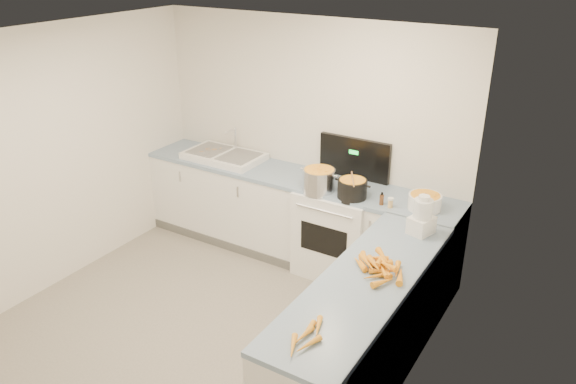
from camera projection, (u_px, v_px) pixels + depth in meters
The scene contains 19 objects.
floor at pixel (192, 339), 4.85m from camera, with size 3.50×4.00×0.00m, color gray, non-canonical shape.
ceiling at pixel (166, 45), 3.83m from camera, with size 3.50×4.00×0.00m, color silver, non-canonical shape.
wall_back at pixel (308, 139), 5.90m from camera, with size 3.50×2.50×0.00m, color silver, non-canonical shape.
wall_left at pixel (37, 166), 5.18m from camera, with size 4.00×2.50×0.00m, color silver, non-canonical shape.
wall_right at pixel (393, 274), 3.51m from camera, with size 4.00×2.50×0.00m, color silver, non-canonical shape.
counter_back at pixel (293, 216), 5.98m from camera, with size 3.50×0.62×0.94m.
counter_right at pixel (363, 333), 4.20m from camera, with size 0.62×2.20×0.94m.
stove at pixel (339, 229), 5.71m from camera, with size 0.76×0.65×1.36m.
sink at pixel (224, 156), 6.20m from camera, with size 0.86×0.52×0.31m.
steel_pot at pixel (319, 181), 5.41m from camera, with size 0.32×0.32×0.23m, color silver.
black_pot at pixel (352, 190), 5.26m from camera, with size 0.28×0.28×0.20m, color black.
wooden_spoon at pixel (353, 179), 5.21m from camera, with size 0.01×0.01×0.35m, color #AD7A47.
mixing_bowl at pixel (425, 202), 5.04m from camera, with size 0.30×0.30×0.14m, color white.
extract_bottle at pixel (382, 200), 5.12m from camera, with size 0.04×0.04×0.10m, color #593319.
spice_jar at pixel (390, 204), 5.08m from camera, with size 0.04×0.04×0.08m, color #E5B266.
food_processor at pixel (422, 217), 4.59m from camera, with size 0.21×0.24×0.34m.
carrot_pile at pixel (380, 266), 4.10m from camera, with size 0.46×0.45×0.09m.
peeled_carrots at pixel (306, 336), 3.40m from camera, with size 0.18×0.43×0.04m.
peelings at pixel (211, 149), 6.28m from camera, with size 0.17×0.23×0.01m.
Camera 1 is at (2.75, -2.89, 3.15)m, focal length 35.00 mm.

